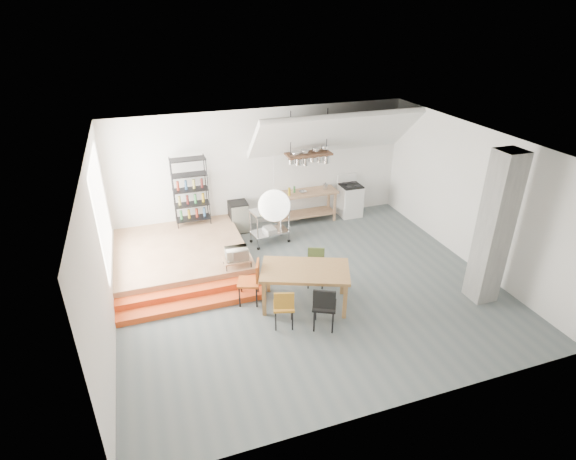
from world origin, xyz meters
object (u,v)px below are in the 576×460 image
object	(u,v)px
rolling_cart	(270,221)
dining_table	(305,273)
mini_fridge	(239,217)
stove	(350,200)

from	to	relation	value
rolling_cart	dining_table	bearing A→B (deg)	-101.19
dining_table	mini_fridge	size ratio (longest dim) A/B	2.40
rolling_cart	stove	bearing A→B (deg)	9.19
mini_fridge	stove	bearing A→B (deg)	-0.76
dining_table	rolling_cart	size ratio (longest dim) A/B	1.96
mini_fridge	dining_table	bearing A→B (deg)	-82.39
stove	rolling_cart	world-z (taller)	stove
stove	rolling_cart	bearing A→B (deg)	-161.61
stove	dining_table	distance (m)	4.64
stove	dining_table	size ratio (longest dim) A/B	0.59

